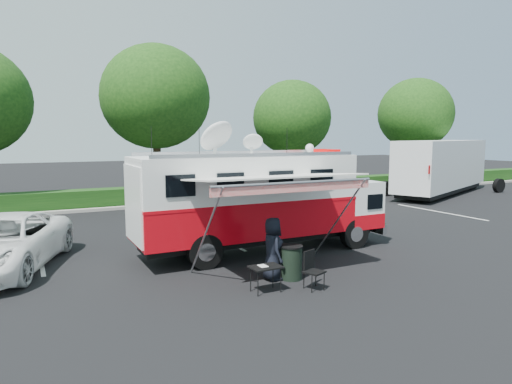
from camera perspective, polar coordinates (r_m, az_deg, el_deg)
ground_plane at (r=15.01m, az=0.87°, el=-7.43°), size 120.00×120.00×0.00m
back_border at (r=26.98m, az=-9.96°, el=9.55°), size 60.00×6.14×8.87m
stall_lines at (r=17.46m, az=-5.21°, el=-5.39°), size 24.12×5.50×0.01m
command_truck at (r=14.64m, az=0.63°, el=-0.93°), size 8.37×2.30×4.02m
awning at (r=12.10m, az=2.74°, el=1.52°), size 4.57×2.38×2.76m
white_suv at (r=14.78m, az=-29.07°, el=-8.55°), size 4.33×6.09×1.54m
person at (r=12.18m, az=2.07°, el=-10.86°), size 0.63×0.87×1.65m
folding_table at (r=11.07m, az=1.22°, el=-9.49°), size 0.77×0.55×0.64m
folding_chair at (r=11.43m, az=6.96°, el=-9.23°), size 0.58×0.61×0.93m
trash_bin at (r=12.12m, az=4.45°, el=-8.74°), size 0.60×0.60×0.90m
semi_trailer at (r=31.78m, az=22.29°, el=3.01°), size 11.29×6.69×3.48m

